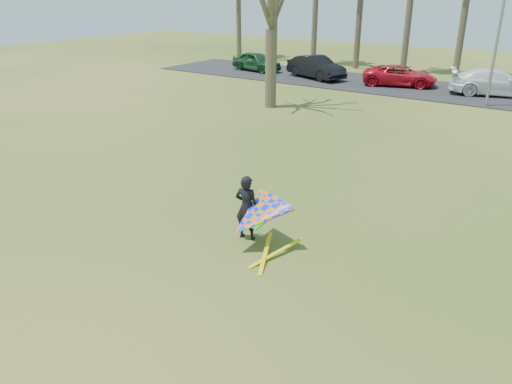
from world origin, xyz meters
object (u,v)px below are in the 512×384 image
Objects in this scene: streetlight at (504,24)px; kite_flyer at (254,216)px; car_3 at (496,82)px; car_0 at (256,61)px; car_2 at (400,76)px; car_1 at (316,67)px.

kite_flyer is (-1.63, -20.85, -3.61)m from streetlight.
car_3 is (-0.39, 3.37, -3.62)m from streetlight.
streetlight is 4.96m from car_3.
streetlight is 1.87× the size of car_0.
car_2 is 2.03× the size of kite_flyer.
car_0 reaches higher than car_2.
car_3 is at bearing -104.26° from car_2.
kite_flyer reaches higher than car_3.
kite_flyer is at bearing 174.48° from car_2.
car_0 is at bearing 124.48° from kite_flyer.
car_2 is 5.98m from car_3.
car_0 is 0.80× the size of car_3.
car_1 is at bearing 114.77° from kite_flyer.
car_3 is (12.00, 0.90, -0.02)m from car_1.
kite_flyer reaches higher than car_2.
kite_flyer reaches higher than car_0.
car_1 is at bearing 168.75° from streetlight.
car_0 is at bearing 170.91° from streetlight.
car_3 is at bearing -78.80° from car_0.
car_0 is at bearing 73.49° from car_3.
kite_flyer is at bearing -94.46° from streetlight.
streetlight is 13.13m from car_1.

